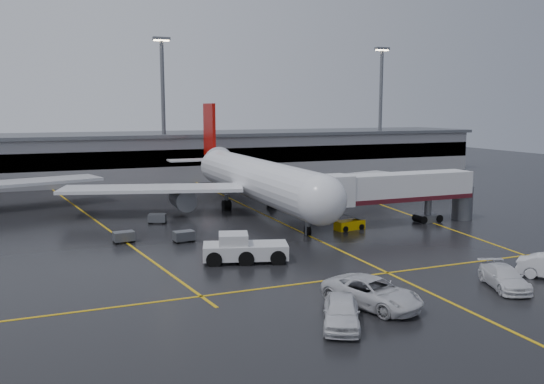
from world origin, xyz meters
name	(u,v)px	position (x,y,z in m)	size (l,w,h in m)	color
ground	(281,223)	(0.00, 0.00, 0.00)	(220.00, 220.00, 0.00)	black
apron_line_centre	(281,223)	(0.00, 0.00, 0.01)	(0.25, 90.00, 0.02)	gold
apron_line_stop	(388,273)	(0.00, -22.00, 0.01)	(60.00, 0.25, 0.02)	gold
apron_line_left	(95,220)	(-20.00, 10.00, 0.01)	(0.25, 70.00, 0.02)	gold
apron_line_right	(369,201)	(18.00, 10.00, 0.01)	(0.25, 70.00, 0.02)	gold
terminal	(184,155)	(0.00, 47.93, 4.32)	(122.00, 19.00, 8.60)	gray
light_mast_mid	(163,101)	(-5.00, 42.00, 14.47)	(3.00, 1.20, 25.45)	#595B60
light_mast_right	(381,102)	(40.00, 42.00, 14.47)	(3.00, 1.20, 25.45)	#595B60
main_airliner	(253,178)	(0.00, 9.70, 4.21)	(48.80, 45.60, 14.10)	silver
jet_bridge	(399,191)	(11.87, -6.00, 3.93)	(19.90, 3.40, 6.05)	silver
pushback_tractor	(243,250)	(-9.69, -14.30, 1.03)	(7.80, 4.93, 2.60)	silver
belt_loader	(350,225)	(5.47, -6.22, 0.52)	(3.53, 2.03, 2.12)	#DFA904
service_van_a	(372,292)	(-5.39, -28.31, 0.97)	(3.24, 7.02, 1.95)	silver
service_van_b	(504,277)	(5.78, -28.55, 0.81)	(2.27, 5.58, 1.62)	silver
service_van_d	(341,312)	(-9.04, -30.66, 0.92)	(2.18, 5.42, 1.85)	silver
baggage_cart_a	(184,236)	(-12.76, -5.21, 0.63)	(2.13, 1.51, 1.12)	#595B60
baggage_cart_b	(124,236)	(-18.33, -3.20, 0.63)	(2.13, 1.51, 1.12)	#595B60
baggage_cart_c	(157,218)	(-13.44, 5.08, 0.63)	(2.33, 1.93, 1.12)	#595B60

